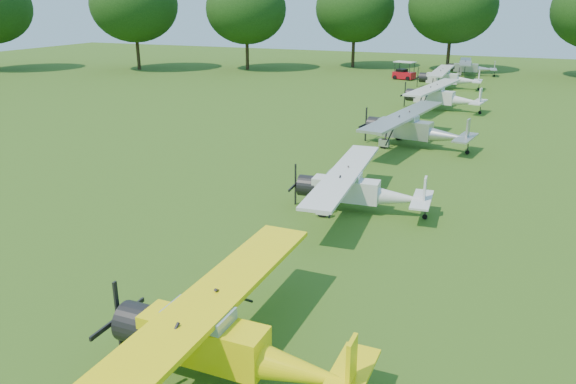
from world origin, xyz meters
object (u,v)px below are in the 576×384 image
aircraft_5 (440,95)px  golf_cart (404,73)px  aircraft_2 (221,339)px  aircraft_6 (447,77)px  aircraft_7 (470,66)px  aircraft_4 (413,127)px  aircraft_3 (356,187)px

aircraft_5 → golf_cart: aircraft_5 is taller
aircraft_2 → aircraft_6: 50.96m
golf_cart → aircraft_2: bearing=-67.3°
aircraft_7 → golf_cart: (-6.70, -6.58, -0.41)m
aircraft_4 → aircraft_5: (-0.24, 13.44, -0.04)m
aircraft_4 → aircraft_6: bearing=101.7°
aircraft_4 → aircraft_6: (-1.34, 25.98, -0.08)m
aircraft_7 → golf_cart: bearing=-140.8°
aircraft_3 → aircraft_6: aircraft_6 is taller
aircraft_3 → golf_cart: 44.21m
aircraft_3 → aircraft_5: aircraft_5 is taller
aircraft_2 → aircraft_7: (-0.30, 62.83, -0.14)m
aircraft_2 → aircraft_4: (-0.11, 24.97, 0.06)m
aircraft_4 → aircraft_5: bearing=99.8°
aircraft_2 → aircraft_6: (-1.45, 50.94, -0.02)m
aircraft_6 → golf_cart: bearing=135.7°
aircraft_6 → aircraft_7: size_ratio=1.10×
aircraft_3 → golf_cart: bearing=94.8°
aircraft_4 → golf_cart: 32.04m
aircraft_5 → aircraft_4: bearing=-79.9°
aircraft_4 → aircraft_6: 26.01m
aircraft_3 → aircraft_5: size_ratio=0.89×
aircraft_4 → aircraft_5: 13.44m
aircraft_5 → aircraft_7: bearing=99.0°
aircraft_3 → aircraft_2: bearing=-92.7°
aircraft_5 → aircraft_6: aircraft_5 is taller
aircraft_5 → aircraft_2: bearing=-80.4°
aircraft_7 → aircraft_6: bearing=-100.8°
aircraft_4 → golf_cart: bearing=111.2°
aircraft_7 → aircraft_3: bearing=-95.2°
aircraft_2 → aircraft_6: bearing=92.2°
aircraft_4 → golf_cart: size_ratio=4.20×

